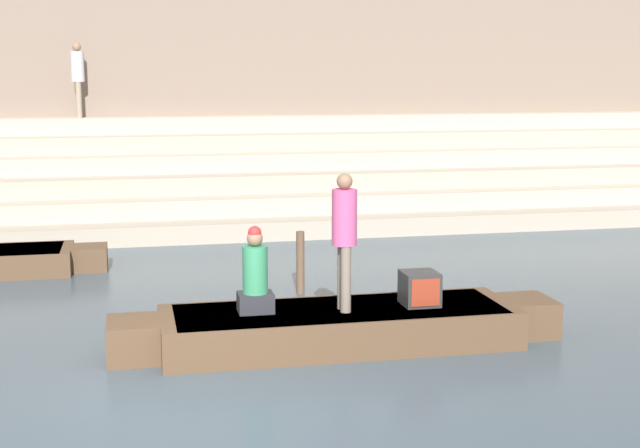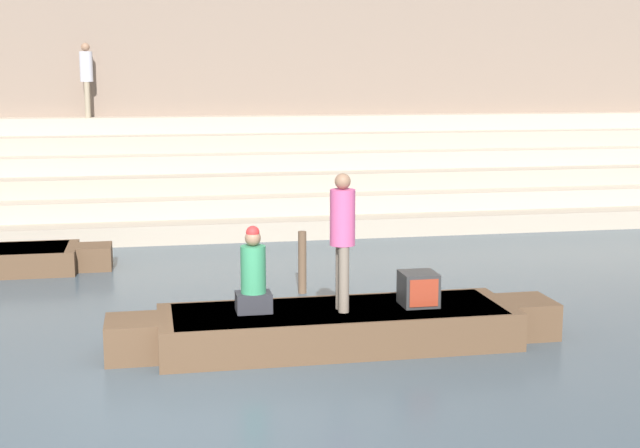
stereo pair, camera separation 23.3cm
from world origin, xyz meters
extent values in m
plane|color=#3D4C56|center=(0.00, 0.00, 0.00)|extent=(120.00, 120.00, 0.00)
cube|color=tan|center=(0.00, 11.25, 0.20)|extent=(36.00, 4.60, 0.40)
cube|color=#B2A28D|center=(0.00, 11.63, 0.60)|extent=(36.00, 3.83, 0.40)
cube|color=tan|center=(0.00, 12.02, 1.00)|extent=(36.00, 3.07, 0.40)
cube|color=#B2A28D|center=(0.00, 12.40, 1.40)|extent=(36.00, 2.30, 0.40)
cube|color=tan|center=(0.00, 12.78, 1.80)|extent=(36.00, 1.53, 0.40)
cube|color=#B2A28D|center=(0.00, 13.17, 2.20)|extent=(36.00, 0.77, 0.40)
cube|color=#7F6B5B|center=(0.00, 14.15, 4.44)|extent=(34.20, 1.20, 8.87)
cube|color=#4C4037|center=(0.00, 13.53, 0.30)|extent=(34.20, 0.12, 0.60)
cube|color=brown|center=(1.98, 1.72, 0.24)|extent=(4.54, 1.43, 0.49)
cube|color=#2D2D2D|center=(1.98, 1.72, 0.46)|extent=(4.18, 1.33, 0.05)
cube|color=brown|center=(4.57, 1.72, 0.24)|extent=(0.64, 0.78, 0.49)
cube|color=brown|center=(-0.61, 1.72, 0.24)|extent=(0.64, 0.78, 0.49)
cylinder|color=olive|center=(1.30, 2.53, 0.39)|extent=(2.31, 0.04, 0.04)
cylinder|color=#756656|center=(2.02, 1.72, 0.91)|extent=(0.13, 0.13, 0.84)
cylinder|color=#756656|center=(2.02, 1.54, 0.91)|extent=(0.13, 0.13, 0.84)
cylinder|color=#C64C7F|center=(2.02, 1.63, 1.68)|extent=(0.32, 0.32, 0.70)
sphere|color=#8C664C|center=(2.02, 1.63, 2.14)|extent=(0.20, 0.20, 0.20)
cube|color=#28282D|center=(0.91, 1.79, 0.61)|extent=(0.44, 0.35, 0.25)
cylinder|color=#338456|center=(0.91, 1.79, 1.03)|extent=(0.32, 0.32, 0.60)
sphere|color=#8C664C|center=(0.91, 1.79, 1.43)|extent=(0.20, 0.20, 0.20)
sphere|color=red|center=(0.91, 1.79, 1.50)|extent=(0.17, 0.17, 0.17)
cube|color=#2D2D2D|center=(3.04, 1.70, 0.70)|extent=(0.46, 0.47, 0.43)
cube|color=#99331E|center=(3.04, 1.47, 0.70)|extent=(0.38, 0.02, 0.35)
cube|color=brown|center=(-1.33, 7.04, 0.21)|extent=(0.60, 0.72, 0.42)
cylinder|color=brown|center=(2.01, 4.54, 0.50)|extent=(0.13, 0.13, 1.00)
cylinder|color=gray|center=(-1.72, 13.25, 2.83)|extent=(0.13, 0.13, 0.85)
cylinder|color=gray|center=(-1.72, 13.08, 2.83)|extent=(0.13, 0.13, 0.85)
cylinder|color=#B2B2BC|center=(-1.72, 13.17, 3.61)|extent=(0.31, 0.31, 0.71)
sphere|color=#8C664C|center=(-1.72, 13.17, 4.07)|extent=(0.20, 0.20, 0.20)
camera|label=1|loc=(-0.57, -9.01, 3.46)|focal=50.00mm
camera|label=2|loc=(-0.35, -9.06, 3.46)|focal=50.00mm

